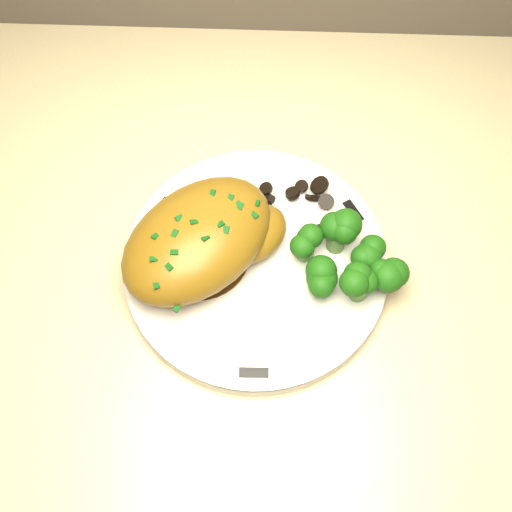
{
  "coord_description": "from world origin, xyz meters",
  "views": [
    {
      "loc": [
        0.25,
        1.36,
        1.52
      ],
      "look_at": [
        0.24,
        1.64,
        0.94
      ],
      "focal_mm": 45.0,
      "sensor_mm": 36.0,
      "label": 1
    }
  ],
  "objects_px": {
    "plate": "(256,264)",
    "broccoli_florets": "(347,260)",
    "chicken_breast": "(204,239)",
    "counter": "(69,357)"
  },
  "relations": [
    {
      "from": "plate",
      "to": "broccoli_florets",
      "type": "height_order",
      "value": "broccoli_florets"
    },
    {
      "from": "counter",
      "to": "chicken_breast",
      "type": "xyz_separation_m",
      "value": [
        0.27,
        -0.02,
        0.5
      ]
    },
    {
      "from": "chicken_breast",
      "to": "broccoli_florets",
      "type": "relative_size",
      "value": 1.88
    },
    {
      "from": "counter",
      "to": "chicken_breast",
      "type": "height_order",
      "value": "counter"
    },
    {
      "from": "plate",
      "to": "broccoli_florets",
      "type": "xyz_separation_m",
      "value": [
        0.09,
        -0.01,
        0.03
      ]
    },
    {
      "from": "counter",
      "to": "plate",
      "type": "bearing_deg",
      "value": -5.21
    },
    {
      "from": "counter",
      "to": "chicken_breast",
      "type": "distance_m",
      "value": 0.57
    },
    {
      "from": "counter",
      "to": "plate",
      "type": "height_order",
      "value": "counter"
    },
    {
      "from": "plate",
      "to": "broccoli_florets",
      "type": "distance_m",
      "value": 0.1
    },
    {
      "from": "broccoli_florets",
      "to": "chicken_breast",
      "type": "bearing_deg",
      "value": 174.01
    }
  ]
}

